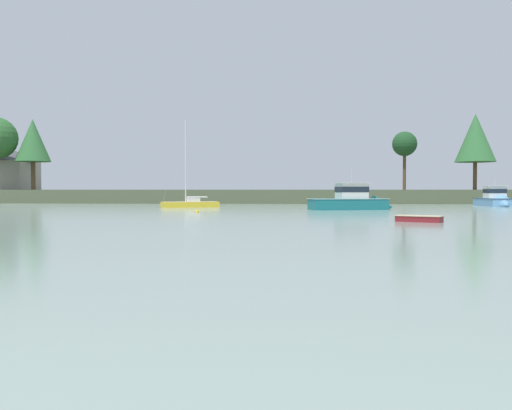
# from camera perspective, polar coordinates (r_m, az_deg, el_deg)

# --- Properties ---
(far_shore_bank) EXTENTS (185.01, 49.75, 2.18)m
(far_shore_bank) POSITION_cam_1_polar(r_m,az_deg,el_deg) (108.99, 0.18, 1.02)
(far_shore_bank) COLOR #4C563D
(far_shore_bank) RESTS_ON ground
(sailboat_yellow) EXTENTS (7.16, 4.65, 11.08)m
(sailboat_yellow) POSITION_cam_1_polar(r_m,az_deg,el_deg) (67.67, -6.84, -0.06)
(sailboat_yellow) COLOR gold
(sailboat_yellow) RESTS_ON ground
(cruiser_skyblue) EXTENTS (3.00, 8.94, 4.90)m
(cruiser_skyblue) POSITION_cam_1_polar(r_m,az_deg,el_deg) (78.40, 23.64, 0.30)
(cruiser_skyblue) COLOR #669ECC
(cruiser_skyblue) RESTS_ON ground
(cruiser_teal) EXTENTS (9.87, 5.25, 5.29)m
(cruiser_teal) POSITION_cam_1_polar(r_m,az_deg,el_deg) (60.49, 10.29, 0.16)
(cruiser_teal) COLOR #196B70
(cruiser_teal) RESTS_ON ground
(dinghy_maroon) EXTENTS (3.28, 2.55, 0.59)m
(dinghy_maroon) POSITION_cam_1_polar(r_m,az_deg,el_deg) (38.39, 16.57, -1.47)
(dinghy_maroon) COLOR maroon
(dinghy_maroon) RESTS_ON ground
(mooring_buoy_yellow) EXTENTS (0.37, 0.37, 0.42)m
(mooring_buoy_yellow) POSITION_cam_1_polar(r_m,az_deg,el_deg) (52.85, -6.13, -0.68)
(mooring_buoy_yellow) COLOR yellow
(mooring_buoy_yellow) RESTS_ON ground
(shore_tree_right_mid) EXTENTS (6.52, 6.52, 13.26)m
(shore_tree_right_mid) POSITION_cam_1_polar(r_m,az_deg,el_deg) (111.93, -22.16, 6.19)
(shore_tree_right_mid) COLOR brown
(shore_tree_right_mid) RESTS_ON far_shore_bank
(shore_tree_inland_a) EXTENTS (6.48, 6.48, 12.47)m
(shore_tree_inland_a) POSITION_cam_1_polar(r_m,az_deg,el_deg) (97.49, 21.81, 6.47)
(shore_tree_inland_a) COLOR brown
(shore_tree_inland_a) RESTS_ON far_shore_bank
(shore_tree_far_left) EXTENTS (4.42, 4.42, 10.47)m
(shore_tree_far_left) POSITION_cam_1_polar(r_m,az_deg,el_deg) (102.90, 15.17, 6.08)
(shore_tree_far_left) COLOR brown
(shore_tree_far_left) RESTS_ON far_shore_bank
(cottage_hillside) EXTENTS (9.73, 9.97, 8.36)m
(cottage_hillside) POSITION_cam_1_polar(r_m,az_deg,el_deg) (121.53, -24.26, 3.49)
(cottage_hillside) COLOR #9E998E
(cottage_hillside) RESTS_ON far_shore_bank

